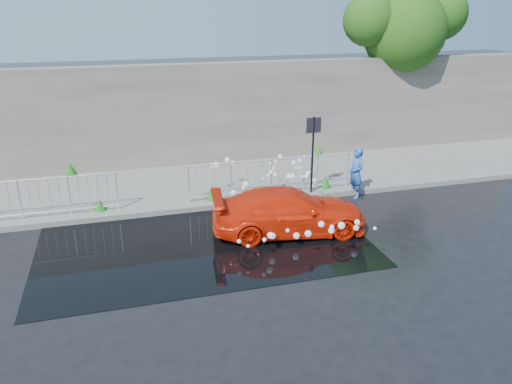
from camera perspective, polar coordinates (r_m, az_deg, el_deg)
The scene contains 13 objects.
ground at distance 11.68m, azimuth -7.57°, elevation -7.98°, with size 90.00×90.00×0.00m, color black.
pavement at distance 16.20m, azimuth -10.21°, elevation 0.58°, with size 30.00×4.00×0.15m, color slate.
curb at distance 14.34m, azimuth -9.37°, elevation -2.07°, with size 30.00×0.25×0.16m, color slate.
retaining_wall at distance 17.81m, azimuth -11.35°, elevation 8.47°, with size 30.00×0.60×3.50m, color #544F47.
puddle at distance 12.62m, azimuth -6.00°, elevation -5.57°, with size 8.00×5.00×0.01m, color black.
sign_post at distance 14.87m, azimuth 6.53°, elevation 5.62°, with size 0.45×0.06×2.50m.
tree at distance 20.65m, azimuth 16.69°, elevation 17.65°, with size 4.99×3.16×6.21m.
railing_left at distance 14.63m, azimuth -25.42°, elevation -0.67°, with size 5.05×0.05×1.10m.
railing_right at distance 14.99m, azimuth 1.76°, elevation 1.92°, with size 5.05×0.05×1.10m.
weeds at distance 15.59m, azimuth -11.46°, elevation 0.71°, with size 12.17×3.93×0.43m.
water_spray at distance 13.73m, azimuth 3.30°, elevation -0.23°, with size 3.34×5.56×1.02m.
red_car at distance 12.84m, azimuth 3.85°, elevation -2.23°, with size 1.61×3.96×1.15m, color red.
person at distance 15.39m, azimuth 11.39°, elevation 2.15°, with size 0.56×0.37×1.54m, color #235BB2.
Camera 1 is at (-1.27, -10.18, 5.60)m, focal length 35.00 mm.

